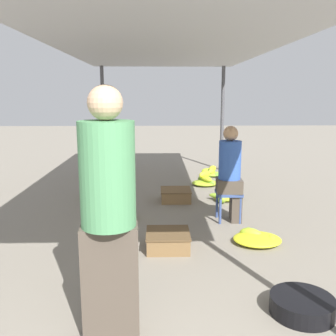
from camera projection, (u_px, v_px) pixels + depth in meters
The scene contains 16 objects.
canopy_post_back_left at pixel (103, 119), 8.48m from camera, with size 0.08×0.08×2.36m, color #4C4C51.
canopy_post_back_right at pixel (222, 119), 8.56m from camera, with size 0.08×0.08×2.36m, color #4C4C51.
canopy_tarp at pixel (166, 45), 5.09m from camera, with size 3.12×6.94×0.04m, color #B2B2B7.
vendor_foreground at pixel (109, 212), 2.56m from camera, with size 0.41×0.40×1.78m.
stool at pixel (229, 197), 5.14m from camera, with size 0.34×0.34×0.41m.
vendor_seated at pixel (231, 172), 5.07m from camera, with size 0.36×0.36×1.31m.
basin_black at pixel (302, 305), 2.96m from camera, with size 0.51×0.51×0.14m.
banana_pile_left_0 at pixel (117, 212), 5.29m from camera, with size 0.58×0.50×0.32m.
banana_pile_left_1 at pixel (99, 194), 6.30m from camera, with size 0.62×0.44×0.26m.
banana_pile_left_2 at pixel (111, 173), 7.98m from camera, with size 0.56×0.43×0.27m.
banana_pile_right_0 at pixel (256, 237), 4.43m from camera, with size 0.56×0.59×0.15m.
banana_pile_right_1 at pixel (205, 181), 7.22m from camera, with size 0.50×0.45×0.28m.
banana_pile_right_2 at pixel (225, 197), 6.15m from camera, with size 0.49×0.46×0.17m.
banana_pile_right_3 at pixel (212, 172), 8.02m from camera, with size 0.51×0.43×0.23m.
crate_near at pixel (176, 195), 6.16m from camera, with size 0.49×0.49×0.19m.
crate_mid at pixel (168, 240), 4.23m from camera, with size 0.49×0.49×0.19m.
Camera 1 is at (-0.13, -1.74, 1.70)m, focal length 40.00 mm.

